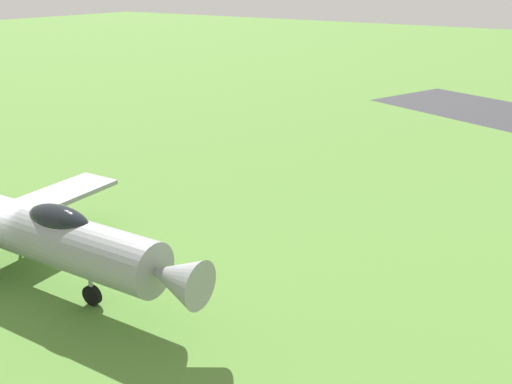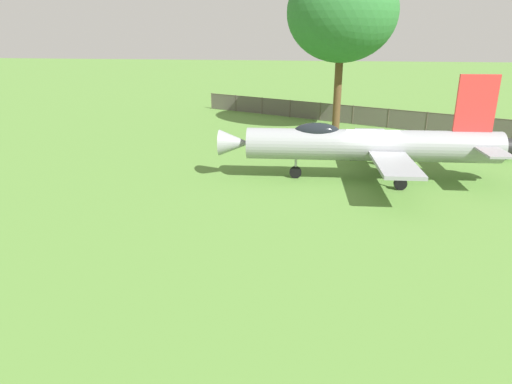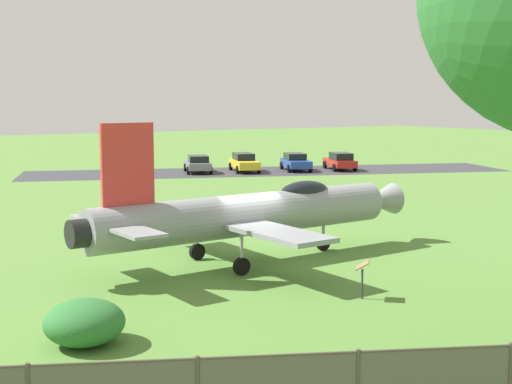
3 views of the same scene
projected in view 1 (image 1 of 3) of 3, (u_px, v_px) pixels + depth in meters
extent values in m
plane|color=#568438|center=(10.00, 272.00, 17.49)|extent=(200.00, 200.00, 0.00)
cylinder|color=gray|center=(1.00, 221.00, 16.86)|extent=(2.29, 12.18, 1.51)
cone|color=gray|center=(174.00, 278.00, 13.70)|extent=(1.39, 1.68, 1.28)
ellipsoid|color=black|center=(59.00, 220.00, 15.36)|extent=(1.04, 2.25, 0.84)
cube|color=gray|center=(59.00, 195.00, 19.41)|extent=(4.08, 1.92, 0.16)
cylinder|color=#A5A8AD|center=(90.00, 275.00, 15.42)|extent=(0.12, 0.12, 1.29)
cylinder|color=black|center=(92.00, 295.00, 15.65)|extent=(0.22, 0.61, 0.60)
cylinder|color=#A5A8AD|center=(19.00, 220.00, 18.89)|extent=(0.12, 0.12, 1.29)
cylinder|color=black|center=(22.00, 237.00, 19.12)|extent=(0.22, 0.61, 0.60)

